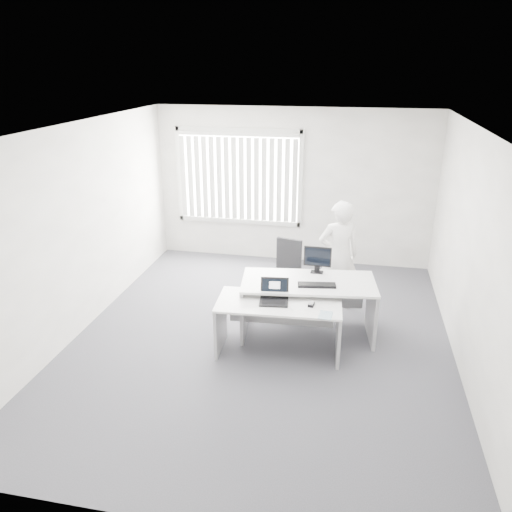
% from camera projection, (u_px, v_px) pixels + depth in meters
% --- Properties ---
extents(ground, '(6.00, 6.00, 0.00)m').
position_uv_depth(ground, '(261.00, 339.00, 6.78)').
color(ground, '#56545C').
rests_on(ground, ground).
extents(wall_back, '(5.00, 0.02, 2.80)m').
position_uv_depth(wall_back, '(293.00, 187.00, 9.01)').
color(wall_back, white).
rests_on(wall_back, ground).
extents(wall_front, '(5.00, 0.02, 2.80)m').
position_uv_depth(wall_front, '(183.00, 382.00, 3.53)').
color(wall_front, white).
rests_on(wall_front, ground).
extents(wall_left, '(0.02, 6.00, 2.80)m').
position_uv_depth(wall_left, '(80.00, 230.00, 6.73)').
color(wall_left, white).
rests_on(wall_left, ground).
extents(wall_right, '(0.02, 6.00, 2.80)m').
position_uv_depth(wall_right, '(472.00, 256.00, 5.81)').
color(wall_right, white).
rests_on(wall_right, ground).
extents(ceiling, '(5.00, 6.00, 0.02)m').
position_uv_depth(ceiling, '(262.00, 128.00, 5.76)').
color(ceiling, silver).
rests_on(ceiling, wall_back).
extents(window, '(2.32, 0.06, 1.76)m').
position_uv_depth(window, '(239.00, 177.00, 9.10)').
color(window, beige).
rests_on(window, wall_back).
extents(blinds, '(2.20, 0.10, 1.50)m').
position_uv_depth(blinds, '(238.00, 179.00, 9.06)').
color(blinds, silver).
rests_on(blinds, wall_back).
extents(desk_near, '(1.60, 0.82, 0.71)m').
position_uv_depth(desk_near, '(279.00, 316.00, 6.31)').
color(desk_near, white).
rests_on(desk_near, ground).
extents(desk_far, '(1.85, 1.04, 0.80)m').
position_uv_depth(desk_far, '(308.00, 296.00, 6.68)').
color(desk_far, white).
rests_on(desk_far, ground).
extents(office_chair, '(0.68, 0.68, 0.97)m').
position_uv_depth(office_chair, '(285.00, 282.00, 7.78)').
color(office_chair, black).
rests_on(office_chair, ground).
extents(person, '(0.71, 0.58, 1.68)m').
position_uv_depth(person, '(338.00, 256.00, 7.36)').
color(person, white).
rests_on(person, ground).
extents(laptop, '(0.39, 0.35, 0.28)m').
position_uv_depth(laptop, '(274.00, 293.00, 6.16)').
color(laptop, black).
rests_on(laptop, desk_near).
extents(paper_sheet, '(0.34, 0.31, 0.00)m').
position_uv_depth(paper_sheet, '(302.00, 306.00, 6.14)').
color(paper_sheet, white).
rests_on(paper_sheet, desk_near).
extents(mouse, '(0.08, 0.12, 0.05)m').
position_uv_depth(mouse, '(311.00, 304.00, 6.13)').
color(mouse, silver).
rests_on(mouse, paper_sheet).
extents(booklet, '(0.16, 0.22, 0.01)m').
position_uv_depth(booklet, '(326.00, 315.00, 5.90)').
color(booklet, white).
rests_on(booklet, desk_near).
extents(keyboard, '(0.51, 0.23, 0.02)m').
position_uv_depth(keyboard, '(317.00, 285.00, 6.46)').
color(keyboard, black).
rests_on(keyboard, desk_far).
extents(monitor, '(0.38, 0.12, 0.37)m').
position_uv_depth(monitor, '(317.00, 260.00, 6.81)').
color(monitor, black).
rests_on(monitor, desk_far).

